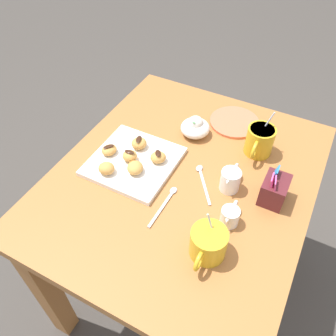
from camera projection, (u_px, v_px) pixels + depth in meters
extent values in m
plane|color=#423D38|center=(179.00, 279.00, 1.62)|extent=(8.00, 8.00, 0.00)
cube|color=#A36633|center=(183.00, 179.00, 1.11)|extent=(0.93, 0.78, 0.04)
cube|color=#A36633|center=(157.00, 150.00, 1.72)|extent=(0.07, 0.07, 0.69)
cube|color=#A36633|center=(47.00, 290.00, 1.23)|extent=(0.07, 0.07, 0.69)
cube|color=#A36633|center=(289.00, 199.00, 1.51)|extent=(0.07, 0.07, 0.69)
cube|color=white|center=(134.00, 161.00, 1.12)|extent=(0.26, 0.26, 0.02)
cylinder|color=gold|center=(260.00, 141.00, 1.13)|extent=(0.09, 0.09, 0.10)
torus|color=gold|center=(255.00, 150.00, 1.09)|extent=(0.06, 0.01, 0.06)
cylinder|color=black|center=(262.00, 131.00, 1.10)|extent=(0.08, 0.08, 0.01)
cylinder|color=silver|center=(264.00, 128.00, 1.11)|extent=(0.03, 0.04, 0.13)
cylinder|color=gold|center=(208.00, 243.00, 0.88)|extent=(0.10, 0.10, 0.09)
torus|color=gold|center=(199.00, 261.00, 0.84)|extent=(0.06, 0.01, 0.06)
cylinder|color=black|center=(210.00, 235.00, 0.85)|extent=(0.08, 0.08, 0.01)
cylinder|color=silver|center=(212.00, 230.00, 0.86)|extent=(0.01, 0.04, 0.11)
cylinder|color=white|center=(230.00, 180.00, 1.03)|extent=(0.06, 0.06, 0.07)
cone|color=white|center=(228.00, 181.00, 0.99)|extent=(0.02, 0.02, 0.02)
torus|color=white|center=(235.00, 171.00, 1.05)|extent=(0.05, 0.01, 0.05)
cylinder|color=white|center=(231.00, 174.00, 1.01)|extent=(0.05, 0.05, 0.01)
cube|color=#561E23|center=(274.00, 190.00, 1.00)|extent=(0.09, 0.07, 0.08)
cube|color=#EA4C93|center=(273.00, 180.00, 0.96)|extent=(0.04, 0.01, 0.03)
cube|color=#EA4C93|center=(276.00, 183.00, 0.95)|extent=(0.04, 0.02, 0.03)
cube|color=#2D84D1|center=(276.00, 172.00, 0.98)|extent=(0.04, 0.01, 0.03)
ellipsoid|color=white|center=(195.00, 128.00, 1.21)|extent=(0.10, 0.10, 0.06)
sphere|color=silver|center=(195.00, 124.00, 1.19)|extent=(0.06, 0.06, 0.06)
ellipsoid|color=green|center=(194.00, 122.00, 1.17)|extent=(0.03, 0.02, 0.01)
cylinder|color=white|center=(230.00, 217.00, 0.95)|extent=(0.05, 0.05, 0.05)
cone|color=white|center=(227.00, 220.00, 0.92)|extent=(0.02, 0.02, 0.02)
torus|color=white|center=(234.00, 207.00, 0.97)|extent=(0.04, 0.01, 0.04)
cylinder|color=#381E11|center=(231.00, 212.00, 0.93)|extent=(0.04, 0.04, 0.01)
cylinder|color=#E5704C|center=(234.00, 122.00, 1.27)|extent=(0.18, 0.18, 0.01)
cube|color=silver|center=(204.00, 186.00, 1.06)|extent=(0.13, 0.09, 0.00)
ellipsoid|color=silver|center=(199.00, 168.00, 1.11)|extent=(0.03, 0.02, 0.01)
cube|color=silver|center=(161.00, 208.00, 1.00)|extent=(0.15, 0.01, 0.00)
ellipsoid|color=silver|center=(173.00, 190.00, 1.05)|extent=(0.03, 0.02, 0.01)
ellipsoid|color=#D19347|center=(130.00, 156.00, 1.11)|extent=(0.05, 0.05, 0.03)
ellipsoid|color=#381E11|center=(129.00, 152.00, 1.09)|extent=(0.02, 0.03, 0.00)
ellipsoid|color=#D19347|center=(139.00, 143.00, 1.15)|extent=(0.06, 0.06, 0.03)
ellipsoid|color=#381E11|center=(139.00, 139.00, 1.13)|extent=(0.04, 0.03, 0.00)
ellipsoid|color=#D19347|center=(106.00, 168.00, 1.07)|extent=(0.06, 0.06, 0.04)
ellipsoid|color=#D19347|center=(158.00, 157.00, 1.10)|extent=(0.07, 0.07, 0.03)
ellipsoid|color=#381E11|center=(158.00, 153.00, 1.09)|extent=(0.04, 0.03, 0.00)
ellipsoid|color=#D19347|center=(109.00, 150.00, 1.13)|extent=(0.06, 0.06, 0.03)
ellipsoid|color=#381E11|center=(109.00, 146.00, 1.12)|extent=(0.04, 0.03, 0.00)
ellipsoid|color=#D19347|center=(135.00, 168.00, 1.07)|extent=(0.07, 0.07, 0.03)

